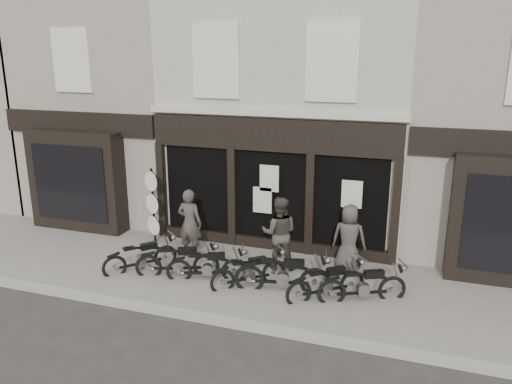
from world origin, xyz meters
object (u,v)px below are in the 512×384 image
(man_centre, at_px, (279,233))
(man_right, at_px, (349,238))
(motorcycle_4, at_px, (283,278))
(man_left, at_px, (190,223))
(motorcycle_2, at_px, (208,269))
(motorcycle_1, at_px, (179,264))
(motorcycle_6, at_px, (363,288))
(motorcycle_3, at_px, (249,274))
(advert_sign_post, at_px, (153,210))
(motorcycle_0, at_px, (141,259))
(motorcycle_5, at_px, (327,286))

(man_centre, height_order, man_right, man_centre)
(motorcycle_4, height_order, man_left, man_left)
(motorcycle_2, bearing_deg, motorcycle_1, 160.90)
(motorcycle_4, distance_m, man_right, 2.17)
(motorcycle_6, height_order, man_left, man_left)
(man_centre, bearing_deg, motorcycle_1, 16.86)
(motorcycle_3, bearing_deg, man_right, -5.81)
(advert_sign_post, bearing_deg, motorcycle_6, 10.16)
(man_left, height_order, man_right, man_left)
(motorcycle_0, height_order, motorcycle_6, motorcycle_6)
(motorcycle_0, relative_size, motorcycle_4, 0.73)
(man_right, bearing_deg, motorcycle_6, 111.44)
(motorcycle_5, xyz_separation_m, man_centre, (-1.51, 1.22, 0.70))
(motorcycle_4, height_order, man_centre, man_centre)
(man_left, relative_size, man_right, 1.09)
(motorcycle_2, height_order, man_right, man_right)
(advert_sign_post, bearing_deg, man_right, 23.54)
(motorcycle_0, distance_m, man_right, 5.46)
(motorcycle_3, relative_size, man_right, 0.91)
(motorcycle_1, relative_size, motorcycle_6, 1.04)
(motorcycle_3, bearing_deg, motorcycle_5, -43.40)
(motorcycle_5, height_order, motorcycle_6, motorcycle_6)
(man_centre, bearing_deg, advert_sign_post, -18.33)
(motorcycle_1, height_order, motorcycle_5, motorcycle_1)
(motorcycle_2, bearing_deg, motorcycle_5, -19.95)
(man_centre, bearing_deg, motorcycle_5, 130.24)
(motorcycle_2, bearing_deg, man_centre, 18.69)
(man_left, bearing_deg, motorcycle_5, 164.98)
(motorcycle_1, bearing_deg, man_centre, 6.21)
(motorcycle_4, distance_m, motorcycle_5, 1.06)
(man_right, bearing_deg, motorcycle_5, 82.13)
(motorcycle_0, relative_size, motorcycle_5, 0.97)
(motorcycle_2, xyz_separation_m, man_centre, (1.52, 1.21, 0.71))
(motorcycle_4, distance_m, man_centre, 1.45)
(man_right, xyz_separation_m, advert_sign_post, (-5.77, 0.10, 0.16))
(motorcycle_0, bearing_deg, motorcycle_3, -48.23)
(motorcycle_0, xyz_separation_m, motorcycle_4, (3.87, 0.01, 0.05))
(motorcycle_4, xyz_separation_m, man_centre, (-0.45, 1.21, 0.66))
(motorcycle_4, height_order, motorcycle_5, motorcycle_4)
(motorcycle_2, xyz_separation_m, advert_sign_post, (-2.50, 1.74, 0.78))
(motorcycle_3, relative_size, man_centre, 0.83)
(motorcycle_1, bearing_deg, man_left, 79.58)
(man_centre, bearing_deg, motorcycle_0, 8.71)
(man_right, height_order, advert_sign_post, advert_sign_post)
(motorcycle_5, height_order, man_left, man_left)
(motorcycle_1, relative_size, man_left, 1.05)
(motorcycle_2, relative_size, man_right, 1.09)
(motorcycle_6, distance_m, man_centre, 2.67)
(motorcycle_3, distance_m, motorcycle_5, 1.93)
(motorcycle_4, bearing_deg, motorcycle_1, 167.72)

